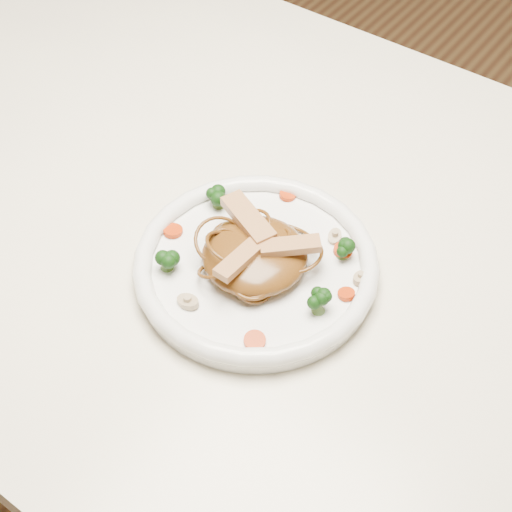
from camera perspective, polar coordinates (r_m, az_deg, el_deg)
The scene contains 20 objects.
ground at distance 1.50m, azimuth -0.28°, elevation -17.08°, with size 4.00×4.00×0.00m, color #4E2E1A.
table at distance 0.95m, azimuth -0.42°, elevation -0.82°, with size 1.20×0.80×0.75m.
plate at distance 0.80m, azimuth -0.00°, elevation -1.03°, with size 0.26×0.26×0.02m, color white.
noodle_mound at distance 0.79m, azimuth -0.09°, elevation 0.07°, with size 0.11×0.11×0.04m, color brown.
chicken_a at distance 0.77m, azimuth 2.61°, elevation 0.77°, with size 0.06×0.02×0.01m, color tan.
chicken_b at distance 0.79m, azimuth -0.59°, elevation 2.84°, with size 0.08×0.02×0.01m, color tan.
chicken_c at distance 0.76m, azimuth -1.30°, elevation -0.29°, with size 0.06×0.02×0.01m, color tan.
broccoli_0 at distance 0.80m, azimuth 6.60°, elevation 0.70°, with size 0.02×0.02×0.03m, color #0B360B, non-canonical shape.
broccoli_1 at distance 0.85m, azimuth -2.87°, elevation 4.60°, with size 0.03×0.03×0.03m, color #0B360B, non-canonical shape.
broccoli_2 at distance 0.79m, azimuth -6.81°, elevation -0.25°, with size 0.02×0.02×0.03m, color #0B360B, non-canonical shape.
broccoli_3 at distance 0.75m, azimuth 4.78°, elevation -3.35°, with size 0.03×0.03×0.03m, color #0B360B, non-canonical shape.
carrot_0 at distance 0.81m, azimuth 6.59°, elevation 0.43°, with size 0.02×0.02×0.01m, color #B33106.
carrot_1 at distance 0.83m, azimuth -6.29°, elevation 1.91°, with size 0.02×0.02×0.01m, color #B33106.
carrot_2 at distance 0.78m, azimuth 6.82°, elevation -2.86°, with size 0.02×0.02×0.01m, color #B33106.
carrot_3 at distance 0.87m, azimuth 2.40°, elevation 4.62°, with size 0.02×0.02×0.01m, color #B33106.
carrot_4 at distance 0.74m, azimuth -0.10°, elevation -6.39°, with size 0.02×0.02×0.01m, color #B33106.
mushroom_0 at distance 0.77m, azimuth -5.16°, elevation -3.45°, with size 0.03×0.03×0.01m, color #BEB18F.
mushroom_1 at distance 0.79m, azimuth 7.89°, elevation -1.66°, with size 0.02×0.02×0.01m, color #BEB18F.
mushroom_2 at distance 0.87m, azimuth -2.83°, elevation 4.60°, with size 0.02×0.02×0.01m, color #BEB18F.
mushroom_3 at distance 0.83m, azimuth 5.96°, elevation 1.45°, with size 0.02×0.02×0.01m, color #BEB18F.
Camera 1 is at (0.37, -0.49, 1.37)m, focal length 53.04 mm.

